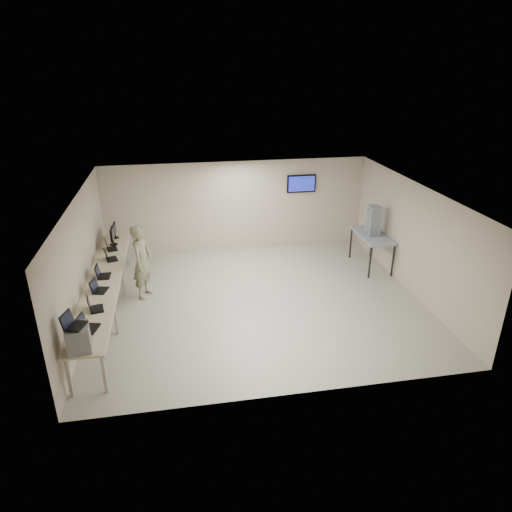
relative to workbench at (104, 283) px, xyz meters
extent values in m
cube|color=#A3A190|center=(3.59, 0.00, -0.83)|extent=(8.00, 7.00, 0.01)
cube|color=white|center=(3.59, 0.00, 1.97)|extent=(8.00, 7.00, 0.01)
cube|color=#C4AE90|center=(3.59, 3.50, 0.57)|extent=(8.00, 0.01, 2.80)
cube|color=#C4AE90|center=(3.59, -3.50, 0.57)|extent=(8.00, 0.01, 2.80)
cube|color=#C4AE90|center=(-0.41, 0.00, 0.57)|extent=(0.01, 7.00, 2.80)
cube|color=#C4AE90|center=(7.59, 0.00, 0.57)|extent=(0.01, 7.00, 2.80)
cube|color=black|center=(5.59, 3.48, 1.22)|extent=(0.15, 0.04, 0.15)
cube|color=black|center=(5.59, 3.44, 1.22)|extent=(0.90, 0.06, 0.55)
cube|color=navy|center=(5.59, 3.40, 1.22)|extent=(0.82, 0.01, 0.47)
cube|color=beige|center=(-0.01, 0.00, 0.05)|extent=(0.75, 6.00, 0.04)
cube|color=#ADA599|center=(0.36, 0.00, 0.02)|extent=(0.02, 6.00, 0.06)
cube|color=#ADA599|center=(-0.31, -2.85, -0.40)|extent=(0.06, 0.06, 0.86)
cube|color=#ADA599|center=(0.29, -2.85, -0.40)|extent=(0.06, 0.06, 0.86)
cube|color=#ADA599|center=(-0.31, -0.90, -0.40)|extent=(0.06, 0.06, 0.86)
cube|color=#ADA599|center=(0.29, -0.90, -0.40)|extent=(0.06, 0.06, 0.86)
cube|color=#ADA599|center=(-0.31, 0.90, -0.40)|extent=(0.06, 0.06, 0.86)
cube|color=#ADA599|center=(0.29, 0.90, -0.40)|extent=(0.06, 0.06, 0.86)
cube|color=#ADA599|center=(-0.31, 2.85, -0.40)|extent=(0.06, 0.06, 0.86)
cube|color=#ADA599|center=(0.29, 2.85, -0.40)|extent=(0.06, 0.06, 0.86)
cube|color=gray|center=(-0.06, -2.75, 0.30)|extent=(0.45, 0.50, 0.46)
cube|color=black|center=(-0.06, -2.75, 0.55)|extent=(0.37, 0.43, 0.02)
cube|color=black|center=(-0.20, -2.75, 0.69)|extent=(0.17, 0.35, 0.26)
cube|color=black|center=(-0.18, -2.75, 0.69)|extent=(0.14, 0.31, 0.22)
cube|color=black|center=(0.00, -2.10, 0.09)|extent=(0.37, 0.45, 0.02)
cube|color=black|center=(-0.14, -2.10, 0.24)|extent=(0.16, 0.38, 0.28)
cube|color=black|center=(-0.12, -2.10, 0.24)|extent=(0.13, 0.33, 0.23)
cube|color=black|center=(0.03, -1.36, 0.08)|extent=(0.32, 0.40, 0.02)
cube|color=black|center=(-0.10, -1.36, 0.22)|extent=(0.14, 0.34, 0.25)
cube|color=black|center=(-0.09, -1.36, 0.22)|extent=(0.11, 0.30, 0.21)
cube|color=black|center=(0.00, -0.54, 0.08)|extent=(0.34, 0.41, 0.02)
cube|color=black|center=(-0.13, -0.54, 0.23)|extent=(0.15, 0.35, 0.26)
cube|color=black|center=(-0.11, -0.54, 0.23)|extent=(0.12, 0.30, 0.22)
cube|color=black|center=(-0.01, 0.19, 0.09)|extent=(0.28, 0.38, 0.02)
cube|color=black|center=(-0.15, 0.19, 0.23)|extent=(0.08, 0.36, 0.27)
cube|color=black|center=(-0.13, 0.19, 0.23)|extent=(0.06, 0.31, 0.22)
cube|color=black|center=(0.05, 1.19, 0.08)|extent=(0.35, 0.41, 0.02)
cube|color=black|center=(-0.07, 1.19, 0.22)|extent=(0.16, 0.34, 0.25)
cube|color=black|center=(-0.06, 1.19, 0.22)|extent=(0.13, 0.30, 0.21)
cube|color=black|center=(-0.01, 1.89, 0.08)|extent=(0.32, 0.40, 0.02)
cube|color=black|center=(-0.14, 1.89, 0.22)|extent=(0.14, 0.34, 0.25)
cube|color=black|center=(-0.12, 1.89, 0.22)|extent=(0.11, 0.29, 0.21)
cylinder|color=black|center=(-0.01, 2.23, 0.08)|extent=(0.22, 0.22, 0.02)
cube|color=black|center=(-0.01, 2.23, 0.18)|extent=(0.04, 0.03, 0.17)
cube|color=black|center=(-0.01, 2.23, 0.40)|extent=(0.05, 0.49, 0.33)
cube|color=black|center=(0.02, 2.23, 0.40)|extent=(0.00, 0.45, 0.28)
cylinder|color=black|center=(-0.01, 2.75, 0.08)|extent=(0.19, 0.19, 0.01)
cube|color=black|center=(-0.01, 2.75, 0.16)|extent=(0.04, 0.03, 0.15)
cube|color=black|center=(-0.01, 2.75, 0.36)|extent=(0.05, 0.43, 0.29)
cube|color=black|center=(0.01, 2.75, 0.36)|extent=(0.00, 0.39, 0.25)
imported|color=gray|center=(0.83, 0.80, 0.12)|extent=(0.67, 0.81, 1.90)
cube|color=gray|center=(7.19, 1.49, 0.14)|extent=(0.77, 1.65, 0.04)
cube|color=black|center=(6.85, 0.77, -0.35)|extent=(0.04, 0.04, 0.94)
cube|color=black|center=(6.85, 2.22, -0.35)|extent=(0.04, 0.04, 0.94)
cube|color=black|center=(7.52, 0.77, -0.35)|extent=(0.04, 0.04, 0.94)
cube|color=black|center=(7.52, 2.22, -0.35)|extent=(0.04, 0.04, 0.94)
cube|color=#8894A2|center=(7.17, 1.49, 0.25)|extent=(0.32, 0.36, 0.17)
cube|color=#8894A2|center=(7.17, 1.49, 0.41)|extent=(0.32, 0.36, 0.17)
cube|color=#8894A2|center=(7.17, 1.49, 0.58)|extent=(0.32, 0.36, 0.17)
cube|color=#8894A2|center=(7.17, 1.49, 0.75)|extent=(0.32, 0.36, 0.17)
cube|color=#8894A2|center=(7.17, 1.49, 0.92)|extent=(0.32, 0.36, 0.17)
camera|label=1|loc=(1.79, -9.85, 4.73)|focal=32.00mm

